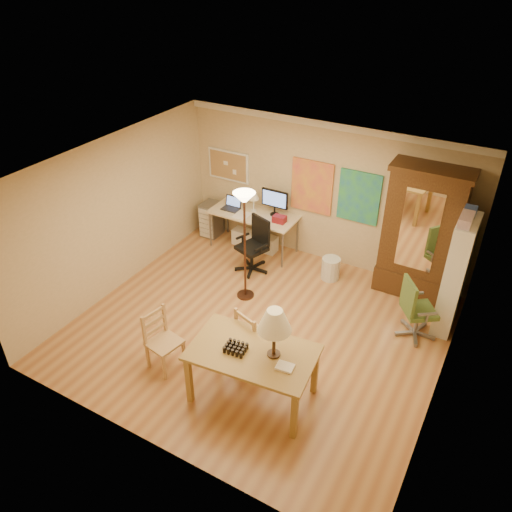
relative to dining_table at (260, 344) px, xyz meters
The scene contains 16 objects.
floor 1.69m from the dining_table, 120.58° to the left, with size 5.50×5.50×0.00m, color #A5663A.
crown_molding 4.08m from the dining_table, 100.92° to the left, with size 5.50×0.08×0.12m, color white.
corkboard 4.61m from the dining_table, 126.95° to the left, with size 0.90×0.04×0.62m, color #AE7951.
art_panel_left 3.82m from the dining_table, 104.61° to the left, with size 0.80×0.04×1.00m, color yellow.
art_panel_right 3.70m from the dining_table, 90.86° to the left, with size 0.75×0.04×0.95m, color teal.
dining_table is the anchor object (origin of this frame).
ladder_chair_back 0.85m from the dining_table, 127.33° to the left, with size 0.56×0.55×0.96m.
ladder_chair_left 1.59m from the dining_table, behind, with size 0.49×0.50×0.94m.
torchiere_lamp 2.38m from the dining_table, 125.38° to the left, with size 0.36×0.36×1.98m.
computer_desk 3.91m from the dining_table, 120.31° to the left, with size 1.72×0.75×1.30m.
office_chair_black 3.19m from the dining_table, 121.37° to the left, with size 0.64×0.64×1.04m.
office_chair_green 2.80m from the dining_table, 57.16° to the left, with size 0.66×0.65×1.03m.
drawer_cart 4.58m from the dining_table, 131.96° to the left, with size 0.36×0.43×0.72m.
armoire 3.61m from the dining_table, 71.74° to the left, with size 1.27×0.60×2.34m.
bookshelf 3.34m from the dining_table, 56.47° to the left, with size 0.29×0.76×1.90m.
wastebin 3.20m from the dining_table, 94.65° to the left, with size 0.34×0.34×0.42m, color silver.
Camera 1 is at (2.97, -5.32, 5.26)m, focal length 35.00 mm.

